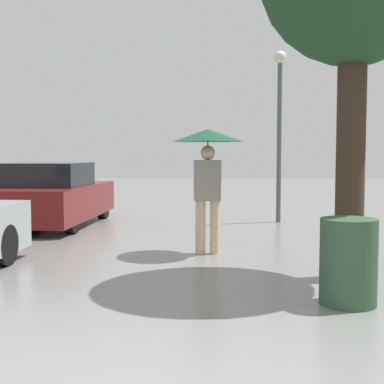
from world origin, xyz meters
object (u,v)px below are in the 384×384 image
Objects in this scene: pedestrian at (208,155)px; parked_car_farthest at (50,196)px; street_lamp at (280,112)px; trash_bin at (348,262)px.

parked_car_farthest is (-3.54, 3.00, -0.89)m from pedestrian.
parked_car_farthest is at bearing -169.48° from street_lamp.
pedestrian is 4.73m from parked_car_farthest.
street_lamp is 4.30× the size of trash_bin.
street_lamp is at bearing 91.65° from trash_bin.
pedestrian reaches higher than parked_car_farthest.
parked_car_farthest is 7.61m from trash_bin.
pedestrian is at bearing 120.75° from trash_bin.
pedestrian reaches higher than trash_bin.
pedestrian is 0.49× the size of parked_car_farthest.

